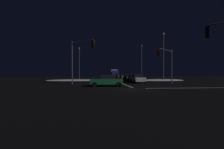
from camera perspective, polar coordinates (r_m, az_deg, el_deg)
name	(u,v)px	position (r m, az deg, el deg)	size (l,w,h in m)	color
ground	(135,89)	(20.54, 7.45, -4.66)	(120.00, 120.00, 0.10)	black
stop_line_north	(124,84)	(28.09, 3.83, -3.15)	(0.35, 13.20, 0.01)	white
centre_line_ns	(115,81)	(39.56, 1.03, -2.08)	(22.00, 0.15, 0.01)	yellow
crosswalk_bar_east	(199,88)	(23.58, 26.36, -3.91)	(13.20, 0.40, 0.01)	white
snow_bank_left_curb	(75,81)	(35.50, -12.00, -1.96)	(11.68, 1.50, 0.54)	white
snow_bank_right_curb	(161,80)	(36.26, 15.61, -1.89)	(9.41, 1.50, 0.57)	white
sedan_silver	(138,78)	(31.73, 8.35, -1.29)	(2.02, 4.33, 1.57)	#B7B7BC
sedan_orange	(134,78)	(37.27, 7.05, -1.02)	(2.02, 4.33, 1.57)	#C66014
sedan_black	(128,77)	(42.74, 5.28, -0.82)	(2.02, 4.33, 1.57)	black
sedan_gray	(124,76)	(48.85, 3.83, -0.65)	(2.02, 4.33, 1.57)	slate
sedan_red	(120,76)	(54.97, 2.48, -0.52)	(2.02, 4.33, 1.57)	maroon
sedan_blue	(117,76)	(61.20, 1.72, -0.41)	(2.02, 4.33, 1.57)	navy
box_truck	(114,73)	(68.37, 0.68, 0.45)	(2.68, 8.28, 3.08)	navy
sedan_green_crossing	(107,80)	(23.29, -1.78, -1.94)	(4.33, 2.02, 1.57)	#14512D
traffic_signal_nw	(80,54)	(26.90, -10.23, 6.63)	(3.65, 3.65, 6.74)	#4C4C51
traffic_signal_ne	(166,59)	(28.84, 17.25, 4.83)	(3.82, 3.82, 5.68)	#4C4C51
streetlamp_right_far	(142,60)	(51.21, 9.58, 4.80)	(0.44, 0.44, 9.85)	#424247
streetlamp_left_far	(79,61)	(49.53, -10.60, 4.33)	(0.44, 0.44, 8.81)	#424247
streetlamp_right_near	(163,54)	(36.08, 16.37, 6.44)	(0.44, 0.44, 9.67)	#424247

